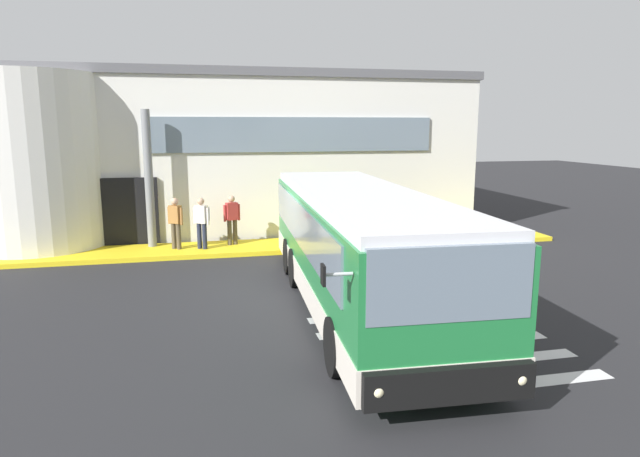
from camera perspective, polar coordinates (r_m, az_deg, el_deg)
ground_plane at (r=14.23m, az=-2.38°, el=-6.27°), size 80.00×90.00×0.02m
bay_paint_stripes at (r=11.01m, az=12.28°, el=-11.58°), size 4.40×3.96×0.01m
terminal_building at (r=25.00m, az=-8.78°, el=7.99°), size 17.99×13.80×6.08m
boarding_curb at (r=18.80m, az=-5.04°, el=-1.86°), size 20.19×2.00×0.15m
entry_support_column at (r=18.94m, az=-17.25°, el=4.89°), size 0.28×0.28×4.48m
bus_main_foreground at (r=12.45m, az=4.02°, el=-2.34°), size 3.51×10.57×2.70m
passenger_near_column at (r=18.45m, az=-14.69°, el=0.78°), size 0.48×0.41×1.68m
passenger_by_doorway at (r=18.30m, az=-12.09°, el=0.92°), size 0.52×0.50×1.68m
passenger_at_curb_edge at (r=18.73m, az=-9.08°, el=1.13°), size 0.56×0.33×1.68m
safety_bollard_yellow at (r=17.61m, az=-3.41°, el=-1.44°), size 0.18×0.18×0.90m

